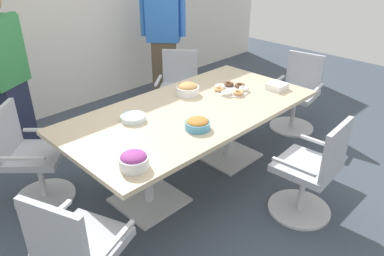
{
  "coord_description": "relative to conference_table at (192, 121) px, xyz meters",
  "views": [
    {
      "loc": [
        -2.18,
        -2.18,
        2.17
      ],
      "look_at": [
        0.0,
        0.0,
        0.55
      ],
      "focal_mm": 34.7,
      "sensor_mm": 36.0,
      "label": 1
    }
  ],
  "objects": [
    {
      "name": "napkin_pile",
      "position": [
        0.96,
        -0.28,
        0.16
      ],
      "size": [
        0.18,
        0.18,
        0.06
      ],
      "primitive_type": "cube",
      "color": "white",
      "rests_on": "conference_table"
    },
    {
      "name": "conference_table",
      "position": [
        0.0,
        0.0,
        0.0
      ],
      "size": [
        2.4,
        1.2,
        0.75
      ],
      "color": "#CCB793",
      "rests_on": "ground"
    },
    {
      "name": "plate_stack",
      "position": [
        -0.53,
        0.19,
        0.15
      ],
      "size": [
        0.21,
        0.21,
        0.05
      ],
      "color": "white",
      "rests_on": "conference_table"
    },
    {
      "name": "back_wall",
      "position": [
        0.0,
        2.4,
        0.77
      ],
      "size": [
        8.0,
        0.1,
        2.8
      ],
      "primitive_type": "cube",
      "color": "white",
      "rests_on": "ground"
    },
    {
      "name": "office_chair_4",
      "position": [
        0.31,
        -1.09,
        -0.22
      ],
      "size": [
        0.58,
        0.58,
        0.91
      ],
      "rotation": [
        0.0,
        0.0,
        0.07
      ],
      "color": "silver",
      "rests_on": "ground"
    },
    {
      "name": "snack_bowl_cookies",
      "position": [
        0.21,
        0.27,
        0.18
      ],
      "size": [
        0.23,
        0.23,
        0.12
      ],
      "color": "white",
      "rests_on": "conference_table"
    },
    {
      "name": "office_chair_2",
      "position": [
        -1.24,
        0.76,
        -0.22
      ],
      "size": [
        0.76,
        0.76,
        0.91
      ],
      "rotation": [
        0.0,
        0.0,
        -2.35
      ],
      "color": "silver",
      "rests_on": "ground"
    },
    {
      "name": "office_chair_1",
      "position": [
        0.75,
        0.98,
        -0.22
      ],
      "size": [
        0.76,
        0.76,
        0.91
      ],
      "rotation": [
        0.0,
        0.0,
        -4.03
      ],
      "color": "silver",
      "rests_on": "ground"
    },
    {
      "name": "snack_bowl_candy_mix",
      "position": [
        -0.96,
        -0.4,
        0.18
      ],
      "size": [
        0.21,
        0.21,
        0.12
      ],
      "color": "white",
      "rests_on": "conference_table"
    },
    {
      "name": "person_standing_1",
      "position": [
        1.1,
        1.65,
        0.34
      ],
      "size": [
        0.46,
        0.52,
        1.83
      ],
      "rotation": [
        0.0,
        0.0,
        -4.01
      ],
      "color": "brown",
      "rests_on": "ground"
    },
    {
      "name": "office_chair_3",
      "position": [
        -1.5,
        -0.52,
        -0.22
      ],
      "size": [
        0.7,
        0.7,
        0.91
      ],
      "rotation": [
        0.0,
        0.0,
        -1.2
      ],
      "color": "silver",
      "rests_on": "ground"
    },
    {
      "name": "office_chair_0",
      "position": [
        1.69,
        -0.13,
        -0.22
      ],
      "size": [
        0.62,
        0.62,
        0.91
      ],
      "rotation": [
        0.0,
        0.0,
        1.74
      ],
      "color": "silver",
      "rests_on": "ground"
    },
    {
      "name": "snack_bowl_pretzels",
      "position": [
        -0.25,
        -0.31,
        0.17
      ],
      "size": [
        0.21,
        0.21,
        0.09
      ],
      "color": "#4C9EC6",
      "rests_on": "conference_table"
    },
    {
      "name": "ground_plane",
      "position": [
        0.0,
        0.0,
        -0.63
      ],
      "size": [
        10.0,
        10.0,
        0.01
      ],
      "primitive_type": "cube",
      "color": "#3D4754"
    },
    {
      "name": "person_standing_0",
      "position": [
        -1.01,
        1.59,
        0.28
      ],
      "size": [
        0.57,
        0.41,
        1.74
      ],
      "rotation": [
        0.0,
        0.0,
        -2.63
      ],
      "color": "#232842",
      "rests_on": "ground"
    },
    {
      "name": "donut_platter",
      "position": [
        0.59,
        0.02,
        0.15
      ],
      "size": [
        0.36,
        0.35,
        0.04
      ],
      "color": "white",
      "rests_on": "conference_table"
    }
  ]
}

